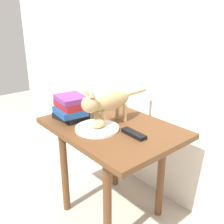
{
  "coord_description": "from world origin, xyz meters",
  "views": [
    {
      "loc": [
        1.02,
        -0.87,
        1.19
      ],
      "look_at": [
        0.0,
        0.0,
        0.68
      ],
      "focal_mm": 41.95,
      "sensor_mm": 36.0,
      "label": 1
    }
  ],
  "objects": [
    {
      "name": "side_table",
      "position": [
        0.0,
        0.0,
        0.5
      ],
      "size": [
        0.76,
        0.55,
        0.6
      ],
      "color": "brown",
      "rests_on": "ground"
    },
    {
      "name": "bread_roll",
      "position": [
        -0.0,
        -0.1,
        0.64
      ],
      "size": [
        0.06,
        0.08,
        0.05
      ],
      "primitive_type": "ellipsoid",
      "rotation": [
        0.0,
        0.0,
        1.58
      ],
      "color": "#E0BC7A",
      "rests_on": "plate"
    },
    {
      "name": "ground_plane",
      "position": [
        0.0,
        0.0,
        0.0
      ],
      "size": [
        6.0,
        6.0,
        0.0
      ],
      "primitive_type": "plane",
      "color": "#B2A899"
    },
    {
      "name": "back_panel",
      "position": [
        0.0,
        0.4,
        1.1
      ],
      "size": [
        4.0,
        0.04,
        2.2
      ],
      "primitive_type": "cube",
      "color": "silver",
      "rests_on": "ground"
    },
    {
      "name": "cat",
      "position": [
        -0.03,
        -0.01,
        0.73
      ],
      "size": [
        0.1,
        0.48,
        0.23
      ],
      "color": "tan",
      "rests_on": "side_table"
    },
    {
      "name": "candle_jar",
      "position": [
        -0.28,
        0.13,
        0.63
      ],
      "size": [
        0.07,
        0.07,
        0.08
      ],
      "color": "silver",
      "rests_on": "side_table"
    },
    {
      "name": "book_stack",
      "position": [
        -0.23,
        -0.12,
        0.67
      ],
      "size": [
        0.21,
        0.18,
        0.14
      ],
      "color": "black",
      "rests_on": "side_table"
    },
    {
      "name": "tv_remote",
      "position": [
        0.17,
        0.0,
        0.61
      ],
      "size": [
        0.15,
        0.05,
        0.02
      ],
      "primitive_type": "cube",
      "rotation": [
        0.0,
        0.0,
        -0.04
      ],
      "color": "black",
      "rests_on": "side_table"
    },
    {
      "name": "plate",
      "position": [
        -0.01,
        -0.1,
        0.6
      ],
      "size": [
        0.24,
        0.24,
        0.01
      ],
      "primitive_type": "cylinder",
      "color": "white",
      "rests_on": "side_table"
    }
  ]
}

